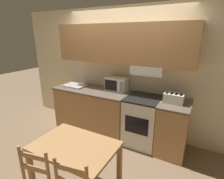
# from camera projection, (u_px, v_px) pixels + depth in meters

# --- Properties ---
(ground_plane) EXTENTS (16.00, 16.00, 0.00)m
(ground_plane) POSITION_uv_depth(u_px,v_px,m) (122.00, 127.00, 3.98)
(ground_plane) COLOR #7F664C
(wall_back) EXTENTS (5.13, 0.38, 2.55)m
(wall_back) POSITION_uv_depth(u_px,v_px,m) (123.00, 59.00, 3.44)
(wall_back) COLOR beige
(wall_back) RESTS_ON ground_plane
(lower_counter_main) EXTENTS (1.63, 0.69, 0.93)m
(lower_counter_main) POSITION_uv_depth(u_px,v_px,m) (93.00, 109.00, 3.81)
(lower_counter_main) COLOR tan
(lower_counter_main) RESTS_ON ground_plane
(lower_counter_right_stub) EXTENTS (0.50, 0.69, 0.93)m
(lower_counter_right_stub) POSITION_uv_depth(u_px,v_px,m) (173.00, 128.00, 3.05)
(lower_counter_right_stub) COLOR tan
(lower_counter_right_stub) RESTS_ON ground_plane
(stove_range) EXTENTS (0.61, 0.65, 0.93)m
(stove_range) POSITION_uv_depth(u_px,v_px,m) (142.00, 121.00, 3.31)
(stove_range) COLOR white
(stove_range) RESTS_ON ground_plane
(microwave) EXTENTS (0.43, 0.29, 0.27)m
(microwave) POSITION_uv_depth(u_px,v_px,m) (117.00, 84.00, 3.55)
(microwave) COLOR white
(microwave) RESTS_ON lower_counter_main
(toaster) EXTENTS (0.33, 0.20, 0.16)m
(toaster) POSITION_uv_depth(u_px,v_px,m) (174.00, 98.00, 2.91)
(toaster) COLOR white
(toaster) RESTS_ON lower_counter_right_stub
(sink_basin) EXTENTS (0.48, 0.33, 0.22)m
(sink_basin) POSITION_uv_depth(u_px,v_px,m) (75.00, 85.00, 3.88)
(sink_basin) COLOR #B7BABF
(sink_basin) RESTS_ON lower_counter_main
(dining_table) EXTENTS (1.02, 0.70, 0.73)m
(dining_table) POSITION_uv_depth(u_px,v_px,m) (75.00, 152.00, 2.18)
(dining_table) COLOR #B27F4C
(dining_table) RESTS_ON ground_plane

